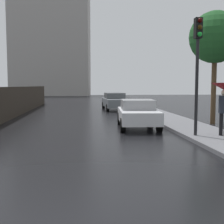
{
  "coord_description": "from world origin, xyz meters",
  "views": [
    {
      "loc": [
        0.1,
        -3.79,
        2.04
      ],
      "look_at": [
        1.06,
        5.95,
        1.16
      ],
      "focal_mm": 47.48,
      "sensor_mm": 36.0,
      "label": 1
    }
  ],
  "objects": [
    {
      "name": "car_white_mid_road",
      "position": [
        2.72,
        10.16,
        0.7
      ],
      "size": [
        2.04,
        3.99,
        1.36
      ],
      "rotation": [
        0.0,
        0.0,
        -0.07
      ],
      "color": "silver",
      "rests_on": "ground"
    },
    {
      "name": "street_tree_mid",
      "position": [
        7.02,
        11.35,
        4.52
      ],
      "size": [
        2.7,
        2.7,
        5.91
      ],
      "color": "#4C3823",
      "rests_on": "ground"
    },
    {
      "name": "traffic_light",
      "position": [
        4.38,
        7.02,
        3.18
      ],
      "size": [
        0.26,
        0.39,
        4.39
      ],
      "color": "black",
      "rests_on": "sidewalk_strip"
    },
    {
      "name": "distant_tower",
      "position": [
        -6.21,
        58.48,
        12.24
      ],
      "size": [
        16.1,
        9.59,
        24.49
      ],
      "color": "#9E9993",
      "rests_on": "ground"
    },
    {
      "name": "car_grey_near_kerb",
      "position": [
        2.73,
        20.69,
        0.74
      ],
      "size": [
        1.91,
        4.65,
        1.43
      ],
      "rotation": [
        0.0,
        0.0,
        0.04
      ],
      "color": "slate",
      "rests_on": "ground"
    }
  ]
}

